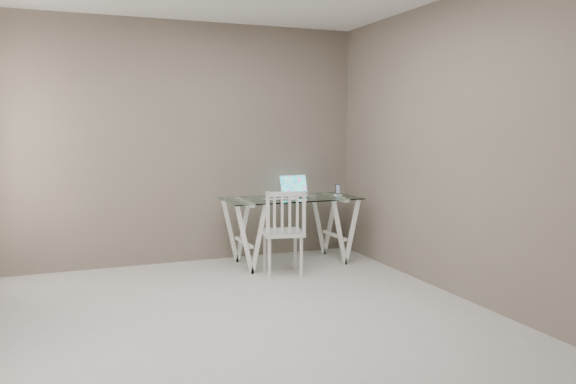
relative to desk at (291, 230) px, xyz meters
name	(u,v)px	position (x,y,z in m)	size (l,w,h in m)	color
room	(238,102)	(-1.11, -1.71, 1.33)	(4.50, 4.52, 2.71)	#B5B3AE
desk	(291,230)	(0.00, 0.00, 0.00)	(1.50, 0.70, 0.75)	silver
chair	(284,229)	(-0.26, -0.47, 0.11)	(0.48, 0.48, 0.89)	silver
laptop	(296,191)	(0.14, 0.17, 0.42)	(0.35, 0.33, 0.24)	silver
keyboard	(276,199)	(-0.21, -0.09, 0.37)	(0.27, 0.12, 0.01)	silver
mouse	(293,199)	(-0.06, -0.21, 0.38)	(0.11, 0.07, 0.04)	white
phone_dock	(338,192)	(0.59, 0.01, 0.40)	(0.07, 0.07, 0.13)	white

